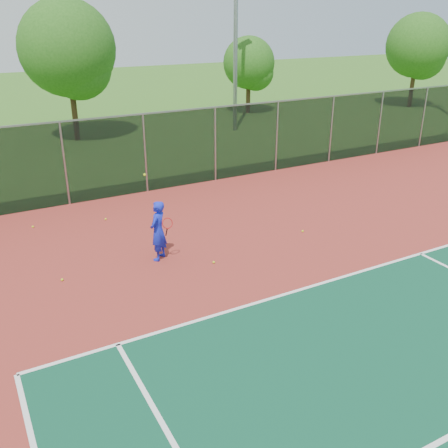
% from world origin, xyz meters
% --- Properties ---
extents(court_apron, '(30.00, 20.00, 0.02)m').
position_xyz_m(court_apron, '(0.00, 2.00, 0.01)').
color(court_apron, maroon).
rests_on(court_apron, ground).
extents(fence_back, '(30.00, 0.06, 3.03)m').
position_xyz_m(fence_back, '(0.00, 12.00, 1.56)').
color(fence_back, black).
rests_on(fence_back, court_apron).
extents(tennis_player, '(0.74, 0.78, 2.53)m').
position_xyz_m(tennis_player, '(-4.75, 6.31, 0.89)').
color(tennis_player, '#1624D1').
rests_on(tennis_player, court_apron).
extents(practice_ball_0, '(0.07, 0.07, 0.07)m').
position_xyz_m(practice_ball_0, '(-5.28, 9.86, 0.06)').
color(practice_ball_0, '#C3DD19').
rests_on(practice_ball_0, court_apron).
extents(practice_ball_1, '(0.07, 0.07, 0.07)m').
position_xyz_m(practice_ball_1, '(-7.54, 10.34, 0.06)').
color(practice_ball_1, '#C3DD19').
rests_on(practice_ball_1, court_apron).
extents(practice_ball_2, '(0.07, 0.07, 0.07)m').
position_xyz_m(practice_ball_2, '(-3.53, 5.32, 0.06)').
color(practice_ball_2, '#C3DD19').
rests_on(practice_ball_2, court_apron).
extents(practice_ball_3, '(0.07, 0.07, 0.07)m').
position_xyz_m(practice_ball_3, '(-7.45, 6.32, 0.06)').
color(practice_ball_3, '#C3DD19').
rests_on(practice_ball_3, court_apron).
extents(practice_ball_4, '(0.07, 0.07, 0.07)m').
position_xyz_m(practice_ball_4, '(-0.06, 5.89, 0.06)').
color(practice_ball_4, '#C3DD19').
rests_on(practice_ball_4, court_apron).
extents(tree_back_left, '(4.94, 4.94, 7.26)m').
position_xyz_m(tree_back_left, '(-3.25, 21.95, 4.56)').
color(tree_back_left, '#362113').
rests_on(tree_back_left, ground).
extents(tree_back_mid, '(3.47, 3.47, 5.10)m').
position_xyz_m(tree_back_mid, '(9.16, 24.40, 3.20)').
color(tree_back_mid, '#362113').
rests_on(tree_back_mid, ground).
extents(tree_back_right, '(4.47, 4.47, 6.56)m').
position_xyz_m(tree_back_right, '(21.02, 20.80, 4.12)').
color(tree_back_right, '#362113').
rests_on(tree_back_right, ground).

